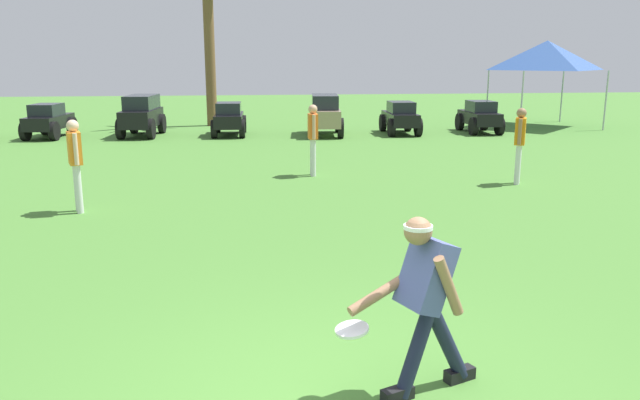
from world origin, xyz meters
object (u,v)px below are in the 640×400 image
parked_car_slot_e (325,113)px  parked_car_slot_g (480,116)px  teammate_midfield (313,133)px  parked_car_slot_d (229,118)px  frisbee_in_flight (352,329)px  teammate_near_sideline (520,139)px  frisbee_thrower (425,296)px  palm_tree_left_of_centre (209,38)px  parked_car_slot_b (49,120)px  parked_car_slot_f (400,117)px  parked_car_slot_c (142,114)px  teammate_deep (75,157)px  event_tent (547,55)px

parked_car_slot_e → parked_car_slot_g: (5.42, 0.04, -0.16)m
teammate_midfield → parked_car_slot_d: bearing=104.6°
frisbee_in_flight → parked_car_slot_g: parked_car_slot_g is taller
teammate_near_sideline → parked_car_slot_d: 10.88m
frisbee_thrower → frisbee_in_flight: frisbee_thrower is taller
palm_tree_left_of_centre → teammate_midfield: bearing=-76.0°
parked_car_slot_b → parked_car_slot_f: (11.60, -0.36, 0.00)m
teammate_midfield → parked_car_slot_c: 9.17m
parked_car_slot_e → parked_car_slot_f: bearing=0.5°
parked_car_slot_d → parked_car_slot_b: bearing=179.1°
frisbee_thrower → teammate_deep: 7.60m
teammate_near_sideline → parked_car_slot_f: 8.77m
parked_car_slot_f → event_tent: size_ratio=0.68×
teammate_near_sideline → parked_car_slot_b: bearing=142.5°
teammate_near_sideline → parked_car_slot_d: teammate_near_sideline is taller
frisbee_thrower → frisbee_in_flight: 0.61m
parked_car_slot_f → palm_tree_left_of_centre: palm_tree_left_of_centre is taller
frisbee_thrower → parked_car_slot_d: frisbee_thrower is taller
parked_car_slot_c → parked_car_slot_g: 11.49m
teammate_near_sideline → parked_car_slot_g: teammate_near_sideline is taller
frisbee_in_flight → teammate_near_sideline: bearing=58.2°
teammate_near_sideline → palm_tree_left_of_centre: size_ratio=0.28×
frisbee_thrower → event_tent: event_tent is taller
frisbee_thrower → parked_car_slot_g: 17.91m
event_tent → teammate_midfield: bearing=-137.3°
parked_car_slot_d → parked_car_slot_g: 8.62m
teammate_near_sideline → parked_car_slot_g: 9.14m
frisbee_in_flight → teammate_near_sideline: teammate_near_sideline is taller
teammate_near_sideline → parked_car_slot_e: bearing=108.2°
frisbee_in_flight → palm_tree_left_of_centre: 20.31m
frisbee_thrower → parked_car_slot_f: frisbee_thrower is taller
teammate_near_sideline → teammate_midfield: same height
parked_car_slot_c → teammate_deep: bearing=-87.1°
palm_tree_left_of_centre → parked_car_slot_e: bearing=-41.8°
frisbee_in_flight → parked_car_slot_d: 16.88m
parked_car_slot_g → parked_car_slot_f: bearing=-179.7°
frisbee_in_flight → parked_car_slot_d: (-1.23, 16.83, -0.00)m
frisbee_in_flight → parked_car_slot_g: 18.14m
teammate_near_sideline → teammate_deep: same height
teammate_deep → frisbee_in_flight: bearing=-61.0°
frisbee_thrower → parked_car_slot_e: frisbee_thrower is taller
parked_car_slot_f → palm_tree_left_of_centre: 7.86m
event_tent → teammate_near_sideline: bearing=-118.5°
teammate_near_sideline → frisbee_in_flight: bearing=-121.8°
frisbee_in_flight → parked_car_slot_f: size_ratio=0.15×
parked_car_slot_d → parked_car_slot_f: same height
teammate_midfield → parked_car_slot_f: (3.82, 7.31, -0.38)m
parked_car_slot_c → parked_car_slot_e: bearing=-4.6°
parked_car_slot_f → event_tent: 6.52m
teammate_near_sideline → parked_car_slot_c: teammate_near_sideline is taller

